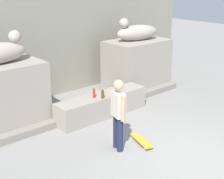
% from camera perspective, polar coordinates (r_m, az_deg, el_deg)
% --- Properties ---
extents(ground_plane, '(40.00, 40.00, 0.00)m').
position_cam_1_polar(ground_plane, '(7.37, 14.07, -11.90)').
color(ground_plane, gray).
extents(facade_wall, '(11.62, 0.60, 5.85)m').
position_cam_1_polar(facade_wall, '(10.68, -11.18, 14.51)').
color(facade_wall, gray).
rests_on(facade_wall, ground_plane).
extents(pedestal_left, '(2.15, 1.37, 1.72)m').
position_cam_1_polar(pedestal_left, '(8.69, -19.12, -1.23)').
color(pedestal_left, gray).
rests_on(pedestal_left, ground_plane).
extents(pedestal_right, '(2.15, 1.37, 1.72)m').
position_cam_1_polar(pedestal_right, '(11.29, 4.39, 4.41)').
color(pedestal_right, gray).
rests_on(pedestal_right, ground_plane).
extents(statue_reclining_right, '(1.67, 0.81, 0.78)m').
position_cam_1_polar(statue_reclining_right, '(11.04, 4.39, 10.14)').
color(statue_reclining_right, '#A79D8E').
rests_on(statue_reclining_right, pedestal_right).
extents(ledge_block, '(2.86, 0.64, 0.64)m').
position_cam_1_polar(ledge_block, '(9.13, -1.75, -2.79)').
color(ledge_block, gray).
rests_on(ledge_block, ground_plane).
extents(skater, '(0.29, 0.52, 1.67)m').
position_cam_1_polar(skater, '(7.14, 1.11, -4.03)').
color(skater, '#1E233F').
rests_on(skater, ground_plane).
extents(skateboard, '(0.43, 0.82, 0.08)m').
position_cam_1_polar(skateboard, '(7.79, 5.21, -9.03)').
color(skateboard, gold).
rests_on(skateboard, ground_plane).
extents(bottle_brown, '(0.08, 0.08, 0.29)m').
position_cam_1_polar(bottle_brown, '(8.71, -1.68, -0.84)').
color(bottle_brown, '#593314').
rests_on(bottle_brown, ledge_block).
extents(bottle_red, '(0.06, 0.06, 0.31)m').
position_cam_1_polar(bottle_red, '(8.77, -3.22, -0.64)').
color(bottle_red, red).
rests_on(bottle_red, ledge_block).
extents(stair_step, '(7.05, 0.50, 0.18)m').
position_cam_1_polar(stair_step, '(9.50, -3.21, -3.39)').
color(stair_step, gray).
rests_on(stair_step, ground_plane).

